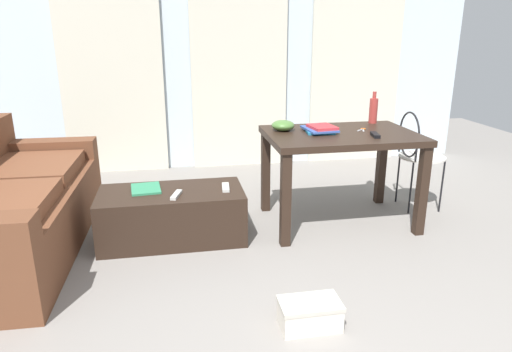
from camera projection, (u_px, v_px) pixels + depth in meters
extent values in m
plane|color=gray|center=(284.00, 243.00, 3.43)|extent=(8.77, 8.77, 0.00)
cube|color=silver|center=(238.00, 49.00, 5.12)|extent=(5.36, 0.10, 2.63)
cube|color=beige|center=(111.00, 65.00, 4.84)|extent=(1.07, 0.03, 2.34)
cube|color=beige|center=(239.00, 63.00, 5.08)|extent=(1.07, 0.03, 2.34)
cube|color=beige|center=(356.00, 62.00, 5.32)|extent=(1.07, 0.03, 2.34)
cube|color=brown|center=(14.00, 221.00, 3.27)|extent=(0.94, 2.01, 0.44)
cube|color=brown|center=(43.00, 150.00, 4.01)|extent=(0.89, 0.23, 0.16)
cube|color=brown|center=(32.00, 169.00, 3.56)|extent=(0.67, 0.77, 0.10)
cube|color=black|center=(172.00, 215.00, 3.46)|extent=(1.07, 0.53, 0.38)
cube|color=black|center=(341.00, 136.00, 3.61)|extent=(1.17, 0.81, 0.05)
cube|color=black|center=(285.00, 200.00, 3.30)|extent=(0.07, 0.07, 0.70)
cube|color=black|center=(422.00, 191.00, 3.49)|extent=(0.07, 0.07, 0.70)
cube|color=black|center=(265.00, 172.00, 3.96)|extent=(0.07, 0.07, 0.70)
cube|color=black|center=(381.00, 166.00, 4.15)|extent=(0.07, 0.07, 0.70)
cylinder|color=silver|center=(422.00, 157.00, 4.01)|extent=(0.40, 0.40, 0.02)
cylinder|color=black|center=(442.00, 187.00, 3.96)|extent=(0.02, 0.02, 0.46)
cylinder|color=black|center=(427.00, 177.00, 4.22)|extent=(0.02, 0.02, 0.46)
cylinder|color=black|center=(411.00, 188.00, 3.93)|extent=(0.02, 0.02, 0.46)
cylinder|color=black|center=(398.00, 178.00, 4.19)|extent=(0.02, 0.02, 0.46)
torus|color=black|center=(409.00, 135.00, 3.93)|extent=(0.05, 0.39, 0.39)
cylinder|color=black|center=(417.00, 150.00, 3.80)|extent=(0.02, 0.02, 0.19)
cylinder|color=black|center=(400.00, 141.00, 4.12)|extent=(0.02, 0.02, 0.19)
cylinder|color=#99332D|center=(373.00, 111.00, 3.95)|extent=(0.07, 0.07, 0.21)
cylinder|color=#99332D|center=(375.00, 95.00, 3.91)|extent=(0.03, 0.03, 0.06)
ellipsoid|color=#477033|center=(283.00, 125.00, 3.66)|extent=(0.18, 0.18, 0.08)
cube|color=#1E668C|center=(319.00, 131.00, 3.62)|extent=(0.24, 0.25, 0.02)
cube|color=#33519E|center=(319.00, 129.00, 3.61)|extent=(0.24, 0.30, 0.01)
cube|color=red|center=(322.00, 127.00, 3.60)|extent=(0.21, 0.25, 0.02)
cube|color=black|center=(375.00, 135.00, 3.47)|extent=(0.07, 0.16, 0.03)
cube|color=#9EA0A5|center=(363.00, 130.00, 3.68)|extent=(0.04, 0.09, 0.00)
torus|color=orange|center=(363.00, 129.00, 3.74)|extent=(0.03, 0.03, 0.00)
cube|color=#9EA0A5|center=(360.00, 130.00, 3.69)|extent=(0.07, 0.07, 0.00)
torus|color=orange|center=(364.00, 129.00, 3.73)|extent=(0.03, 0.03, 0.00)
cube|color=#B7B7B2|center=(176.00, 195.00, 3.29)|extent=(0.09, 0.18, 0.02)
cube|color=#B7B7B2|center=(226.00, 187.00, 3.45)|extent=(0.07, 0.18, 0.02)
cube|color=#2D7F56|center=(146.00, 189.00, 3.43)|extent=(0.23, 0.28, 0.02)
cube|color=beige|center=(310.00, 316.00, 2.45)|extent=(0.32, 0.19, 0.13)
cube|color=beige|center=(310.00, 304.00, 2.43)|extent=(0.33, 0.20, 0.02)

